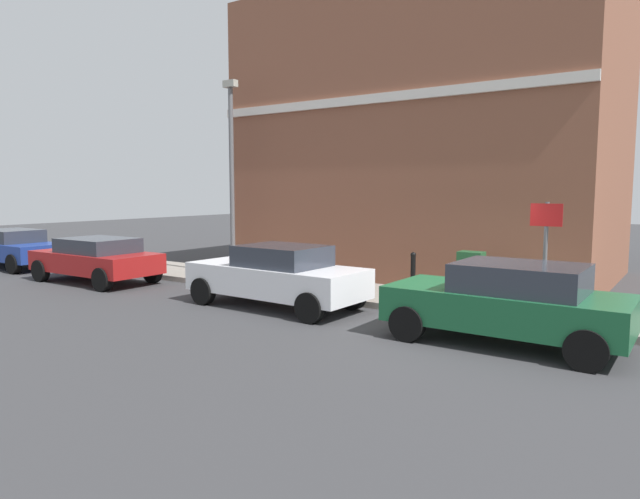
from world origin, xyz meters
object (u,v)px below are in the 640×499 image
at_px(car_green, 508,302).
at_px(lamppost, 232,169).
at_px(car_white, 277,275).
at_px(bollard_far_kerb, 325,271).
at_px(car_blue, 11,247).
at_px(car_red, 96,258).
at_px(bollard_near_cabinet, 413,272).
at_px(utility_cabinet, 471,279).
at_px(street_sign, 545,243).

relative_size(car_green, lamppost, 0.70).
distance_m(car_green, car_white, 5.24).
bearing_deg(bollard_far_kerb, car_green, -106.76).
xyz_separation_m(car_blue, lamppost, (2.53, -8.11, 2.61)).
bearing_deg(car_blue, car_green, 179.29).
bearing_deg(car_red, bollard_near_cabinet, -163.58).
distance_m(utility_cabinet, bollard_far_kerb, 3.42).
bearing_deg(car_blue, car_red, 177.15).
bearing_deg(car_blue, lamppost, -163.15).
relative_size(bollard_near_cabinet, lamppost, 0.18).
relative_size(car_red, bollard_far_kerb, 3.90).
height_order(car_green, utility_cabinet, car_green).
bearing_deg(car_red, lamppost, -136.68).
xyz_separation_m(utility_cabinet, lamppost, (0.10, 7.40, 2.62)).
height_order(bollard_near_cabinet, street_sign, street_sign).
relative_size(car_white, bollard_near_cabinet, 4.13).
xyz_separation_m(bollard_far_kerb, street_sign, (0.23, -5.02, 0.96)).
xyz_separation_m(bollard_near_cabinet, lamppost, (-0.00, 5.93, 2.60)).
bearing_deg(utility_cabinet, car_white, 122.98).
relative_size(car_blue, bollard_far_kerb, 4.29).
distance_m(car_green, car_red, 11.77).
distance_m(car_blue, lamppost, 8.88).
bearing_deg(car_white, utility_cabinet, -145.47).
height_order(car_white, bollard_near_cabinet, car_white).
relative_size(bollard_far_kerb, street_sign, 0.45).
bearing_deg(bollard_far_kerb, street_sign, -87.36).
bearing_deg(bollard_far_kerb, utility_cabinet, -72.24).
xyz_separation_m(car_white, car_blue, (-0.05, 11.83, -0.05)).
xyz_separation_m(car_white, lamppost, (2.48, 3.72, 2.56)).
height_order(utility_cabinet, street_sign, street_sign).
xyz_separation_m(car_green, bollard_far_kerb, (1.45, 4.82, -0.05)).
height_order(utility_cabinet, bollard_near_cabinet, utility_cabinet).
height_order(car_green, car_white, car_white).
xyz_separation_m(street_sign, lamppost, (0.91, 9.15, 1.64)).
distance_m(car_white, bollard_far_kerb, 1.40).
distance_m(bollard_far_kerb, street_sign, 5.11).
xyz_separation_m(car_white, bollard_far_kerb, (1.34, -0.41, -0.04)).
xyz_separation_m(bollard_far_kerb, lamppost, (1.14, 4.14, 2.60)).
xyz_separation_m(bollard_near_cabinet, street_sign, (-0.91, -3.22, 0.96)).
bearing_deg(street_sign, car_blue, 95.35).
bearing_deg(lamppost, bollard_far_kerb, -105.45).
relative_size(utility_cabinet, bollard_near_cabinet, 1.11).
height_order(car_white, car_red, car_white).
bearing_deg(car_blue, street_sign, -175.14).
bearing_deg(lamppost, street_sign, -95.70).
relative_size(bollard_near_cabinet, bollard_far_kerb, 1.00).
height_order(bollard_near_cabinet, bollard_far_kerb, same).
distance_m(car_white, bollard_near_cabinet, 3.32).
bearing_deg(street_sign, car_green, 173.45).
bearing_deg(bollard_near_cabinet, street_sign, -105.83).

